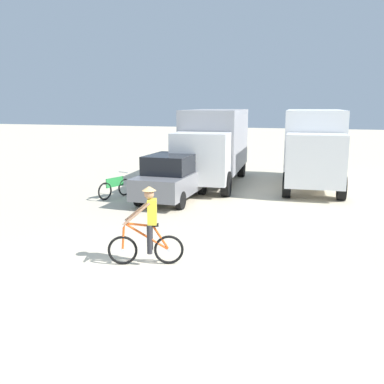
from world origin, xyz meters
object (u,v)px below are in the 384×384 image
Objects in this scene: box_truck_avon_van at (314,144)px; sedan_parked at (172,177)px; box_truck_grey_hauler at (214,143)px; cyclist_orange_shirt at (148,229)px; bicycle_spare at (115,188)px.

sedan_parked is (-5.00, -4.58, -0.99)m from box_truck_avon_van.
box_truck_grey_hauler is at bearing -171.83° from box_truck_avon_van.
cyclist_orange_shirt is at bearing -84.06° from box_truck_grey_hauler.
box_truck_avon_van is at bearing 42.51° from sedan_parked.
box_truck_grey_hauler reaches higher than sedan_parked.
box_truck_grey_hauler is at bearing 54.88° from bicycle_spare.
sedan_parked reaches higher than bicycle_spare.
box_truck_avon_van is 4.16× the size of bicycle_spare.
box_truck_grey_hauler reaches higher than bicycle_spare.
cyclist_orange_shirt is (1.09, -10.46, -1.03)m from box_truck_grey_hauler.
bicycle_spare is (-2.30, -0.20, -0.48)m from sedan_parked.
sedan_parked is (-0.62, -3.95, -0.99)m from box_truck_grey_hauler.
sedan_parked is at bearing -137.49° from box_truck_avon_van.
cyclist_orange_shirt is at bearing -57.57° from bicycle_spare.
box_truck_avon_van is at bearing 8.17° from box_truck_grey_hauler.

